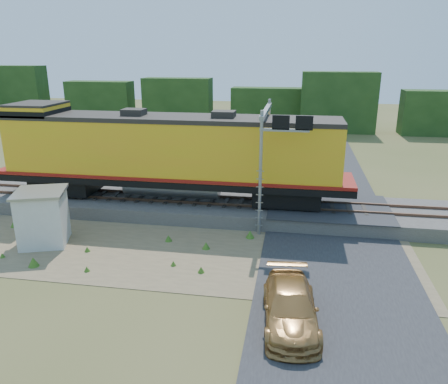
% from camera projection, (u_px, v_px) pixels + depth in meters
% --- Properties ---
extents(ground, '(140.00, 140.00, 0.00)m').
position_uv_depth(ground, '(189.00, 256.00, 21.35)').
color(ground, '#475123').
rests_on(ground, ground).
extents(ballast, '(70.00, 5.00, 0.80)m').
position_uv_depth(ballast, '(212.00, 207.00, 26.86)').
color(ballast, slate).
rests_on(ballast, ground).
extents(rails, '(70.00, 1.54, 0.16)m').
position_uv_depth(rails, '(212.00, 200.00, 26.71)').
color(rails, brown).
rests_on(rails, ballast).
extents(dirt_shoulder, '(26.00, 8.00, 0.03)m').
position_uv_depth(dirt_shoulder, '(153.00, 248.00, 22.13)').
color(dirt_shoulder, '#8C7754').
rests_on(dirt_shoulder, ground).
extents(road, '(7.00, 66.00, 0.86)m').
position_uv_depth(road, '(334.00, 258.00, 20.91)').
color(road, '#38383A').
rests_on(road, ground).
extents(tree_line_north, '(130.00, 3.00, 6.50)m').
position_uv_depth(tree_line_north, '(260.00, 104.00, 56.08)').
color(tree_line_north, '#1D3A15').
rests_on(tree_line_north, ground).
extents(weed_clumps, '(15.00, 6.20, 0.56)m').
position_uv_depth(weed_clumps, '(122.00, 250.00, 21.99)').
color(weed_clumps, '#3E6C1F').
rests_on(weed_clumps, ground).
extents(locomotive, '(21.65, 3.30, 5.59)m').
position_uv_depth(locomotive, '(166.00, 153.00, 26.29)').
color(locomotive, black).
rests_on(locomotive, rails).
extents(shed, '(3.06, 3.06, 2.86)m').
position_uv_depth(shed, '(43.00, 217.00, 22.32)').
color(shed, silver).
rests_on(shed, ground).
extents(signal_gantry, '(2.67, 6.20, 6.73)m').
position_uv_depth(signal_gantry, '(271.00, 136.00, 24.27)').
color(signal_gantry, gray).
rests_on(signal_gantry, ground).
extents(car, '(2.35, 4.90, 1.38)m').
position_uv_depth(car, '(290.00, 307.00, 15.83)').
color(car, '#AD7B40').
rests_on(car, ground).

